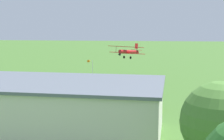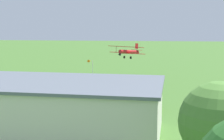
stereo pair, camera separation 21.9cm
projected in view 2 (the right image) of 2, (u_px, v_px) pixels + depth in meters
ground_plane at (114, 80)px, 82.03m from camera, size 400.00×400.00×0.00m
hangar at (57, 107)px, 41.36m from camera, size 26.16×15.51×6.52m
biplane at (128, 51)px, 79.48m from camera, size 9.05×8.01×3.51m
car_yellow at (151, 104)px, 53.31m from camera, size 2.33×4.44×1.65m
person_near_hangar_door at (58, 99)px, 57.31m from camera, size 0.39×0.39×1.58m
person_beside_truck at (11, 97)px, 58.79m from camera, size 0.52×0.52×1.61m
person_watching_takeoff at (47, 101)px, 55.63m from camera, size 0.48×0.48×1.60m
person_crossing_taxiway at (79, 101)px, 55.72m from camera, size 0.54×0.54×1.58m
tree_behind_hangar_right at (219, 122)px, 27.19m from camera, size 6.63×6.63×8.86m
windsock at (90, 62)px, 77.28m from camera, size 1.16×1.38×5.41m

